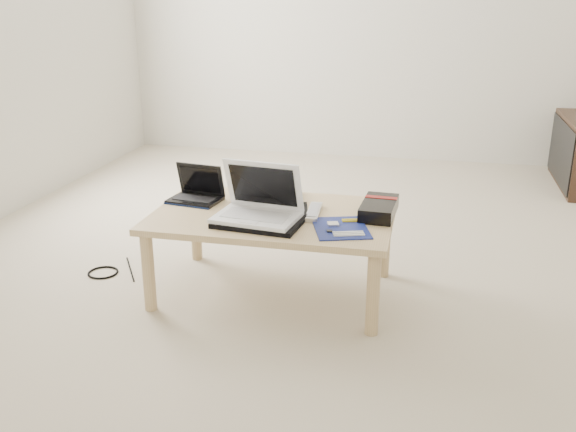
% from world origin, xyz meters
% --- Properties ---
extents(ground, '(4.00, 4.00, 0.00)m').
position_xyz_m(ground, '(0.00, 0.00, 0.00)').
color(ground, beige).
rests_on(ground, ground).
extents(coffee_table, '(1.10, 0.70, 0.40)m').
position_xyz_m(coffee_table, '(-0.05, -0.77, 0.35)').
color(coffee_table, tan).
rests_on(coffee_table, ground).
extents(book, '(0.35, 0.31, 0.03)m').
position_xyz_m(book, '(-0.13, -0.58, 0.42)').
color(book, black).
rests_on(book, coffee_table).
extents(netbook, '(0.27, 0.21, 0.18)m').
position_xyz_m(netbook, '(-0.46, -0.67, 0.44)').
color(netbook, black).
rests_on(netbook, coffee_table).
extents(tablet, '(0.30, 0.25, 0.01)m').
position_xyz_m(tablet, '(-0.03, -0.74, 0.41)').
color(tablet, black).
rests_on(tablet, coffee_table).
extents(remote, '(0.07, 0.24, 0.02)m').
position_xyz_m(remote, '(0.13, -0.74, 0.41)').
color(remote, '#B6B6BA').
rests_on(remote, coffee_table).
extents(neoprene_sleeve, '(0.40, 0.31, 0.02)m').
position_xyz_m(neoprene_sleeve, '(-0.08, -0.92, 0.41)').
color(neoprene_sleeve, black).
rests_on(neoprene_sleeve, coffee_table).
extents(white_laptop, '(0.39, 0.30, 0.25)m').
position_xyz_m(white_laptop, '(-0.09, -0.89, 0.47)').
color(white_laptop, white).
rests_on(white_laptop, neoprene_sleeve).
extents(motherboard, '(0.30, 0.34, 0.01)m').
position_xyz_m(motherboard, '(0.28, -0.91, 0.40)').
color(motherboard, '#0C1350').
rests_on(motherboard, coffee_table).
extents(gpu_box, '(0.16, 0.30, 0.07)m').
position_xyz_m(gpu_box, '(0.42, -0.69, 0.43)').
color(gpu_box, black).
rests_on(gpu_box, coffee_table).
extents(cable_coil, '(0.12, 0.12, 0.01)m').
position_xyz_m(cable_coil, '(-0.11, -0.86, 0.41)').
color(cable_coil, black).
rests_on(cable_coil, coffee_table).
extents(floor_cable_coil, '(0.17, 0.17, 0.01)m').
position_xyz_m(floor_cable_coil, '(-0.96, -0.77, 0.01)').
color(floor_cable_coil, black).
rests_on(floor_cable_coil, ground).
extents(floor_cable_trail, '(0.17, 0.27, 0.01)m').
position_xyz_m(floor_cable_trail, '(-0.84, -0.69, 0.00)').
color(floor_cable_trail, black).
rests_on(floor_cable_trail, ground).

